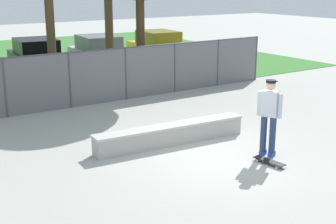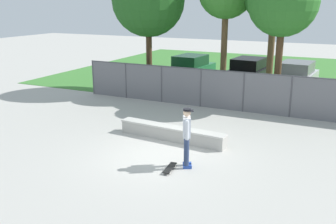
{
  "view_description": "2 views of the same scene",
  "coord_description": "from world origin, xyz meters",
  "px_view_note": "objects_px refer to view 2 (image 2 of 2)",
  "views": [
    {
      "loc": [
        -6.72,
        -7.91,
        3.97
      ],
      "look_at": [
        -0.57,
        1.27,
        0.93
      ],
      "focal_mm": 50.24,
      "sensor_mm": 36.0,
      "label": 1
    },
    {
      "loc": [
        5.17,
        -10.41,
        4.81
      ],
      "look_at": [
        -0.22,
        0.96,
        1.21
      ],
      "focal_mm": 40.8,
      "sensor_mm": 36.0,
      "label": 2
    }
  ],
  "objects_px": {
    "car_silver": "(296,77)",
    "skateboarder": "(187,135)",
    "tree_near_left": "(148,0)",
    "skateboard": "(170,168)",
    "tree_far": "(283,2)",
    "concrete_ledge": "(172,133)",
    "car_green": "(189,69)",
    "car_black": "(248,72)"
  },
  "relations": [
    {
      "from": "tree_far",
      "to": "car_black",
      "type": "distance_m",
      "value": 6.58
    },
    {
      "from": "skateboarder",
      "to": "car_green",
      "type": "height_order",
      "value": "skateboarder"
    },
    {
      "from": "tree_far",
      "to": "car_black",
      "type": "height_order",
      "value": "tree_far"
    },
    {
      "from": "tree_near_left",
      "to": "car_silver",
      "type": "xyz_separation_m",
      "value": [
        7.36,
        3.56,
        -4.11
      ]
    },
    {
      "from": "concrete_ledge",
      "to": "tree_far",
      "type": "height_order",
      "value": "tree_far"
    },
    {
      "from": "tree_far",
      "to": "car_black",
      "type": "bearing_deg",
      "value": 118.4
    },
    {
      "from": "car_silver",
      "to": "car_green",
      "type": "bearing_deg",
      "value": 179.69
    },
    {
      "from": "skateboarder",
      "to": "car_silver",
      "type": "height_order",
      "value": "skateboarder"
    },
    {
      "from": "tree_near_left",
      "to": "car_green",
      "type": "distance_m",
      "value": 5.54
    },
    {
      "from": "tree_far",
      "to": "car_green",
      "type": "distance_m",
      "value": 8.46
    },
    {
      "from": "skateboarder",
      "to": "car_black",
      "type": "distance_m",
      "value": 12.57
    },
    {
      "from": "tree_far",
      "to": "car_black",
      "type": "relative_size",
      "value": 1.48
    },
    {
      "from": "concrete_ledge",
      "to": "car_green",
      "type": "relative_size",
      "value": 0.96
    },
    {
      "from": "car_green",
      "to": "car_black",
      "type": "bearing_deg",
      "value": 4.94
    },
    {
      "from": "skateboard",
      "to": "tree_far",
      "type": "relative_size",
      "value": 0.13
    },
    {
      "from": "concrete_ledge",
      "to": "car_green",
      "type": "height_order",
      "value": "car_green"
    },
    {
      "from": "skateboard",
      "to": "tree_far",
      "type": "xyz_separation_m",
      "value": [
        1.57,
        8.33,
        4.77
      ]
    },
    {
      "from": "car_green",
      "to": "skateboard",
      "type": "bearing_deg",
      "value": -70.21
    },
    {
      "from": "tree_near_left",
      "to": "car_black",
      "type": "xyz_separation_m",
      "value": [
        4.57,
        3.91,
        -4.11
      ]
    },
    {
      "from": "concrete_ledge",
      "to": "car_black",
      "type": "distance_m",
      "value": 10.54
    },
    {
      "from": "skateboarder",
      "to": "skateboard",
      "type": "bearing_deg",
      "value": -129.78
    },
    {
      "from": "skateboard",
      "to": "tree_near_left",
      "type": "distance_m",
      "value": 11.63
    },
    {
      "from": "tree_near_left",
      "to": "car_black",
      "type": "height_order",
      "value": "tree_near_left"
    },
    {
      "from": "skateboarder",
      "to": "tree_near_left",
      "type": "bearing_deg",
      "value": 124.17
    },
    {
      "from": "concrete_ledge",
      "to": "car_silver",
      "type": "height_order",
      "value": "car_silver"
    },
    {
      "from": "concrete_ledge",
      "to": "skateboarder",
      "type": "height_order",
      "value": "skateboarder"
    },
    {
      "from": "car_black",
      "to": "car_silver",
      "type": "distance_m",
      "value": 2.82
    },
    {
      "from": "concrete_ledge",
      "to": "car_green",
      "type": "xyz_separation_m",
      "value": [
        -3.48,
        10.21,
        0.58
      ]
    },
    {
      "from": "car_black",
      "to": "car_silver",
      "type": "height_order",
      "value": "same"
    },
    {
      "from": "skateboard",
      "to": "tree_far",
      "type": "distance_m",
      "value": 9.73
    },
    {
      "from": "skateboarder",
      "to": "tree_near_left",
      "type": "height_order",
      "value": "tree_near_left"
    },
    {
      "from": "concrete_ledge",
      "to": "car_silver",
      "type": "distance_m",
      "value": 10.6
    },
    {
      "from": "car_green",
      "to": "tree_near_left",
      "type": "bearing_deg",
      "value": -104.75
    },
    {
      "from": "tree_near_left",
      "to": "tree_far",
      "type": "bearing_deg",
      "value": -5.57
    },
    {
      "from": "skateboarder",
      "to": "car_silver",
      "type": "relative_size",
      "value": 0.42
    },
    {
      "from": "car_silver",
      "to": "skateboarder",
      "type": "bearing_deg",
      "value": -97.17
    },
    {
      "from": "car_black",
      "to": "car_silver",
      "type": "xyz_separation_m",
      "value": [
        2.8,
        -0.35,
        0.0
      ]
    },
    {
      "from": "skateboarder",
      "to": "tree_far",
      "type": "xyz_separation_m",
      "value": [
        1.22,
        7.91,
        3.81
      ]
    },
    {
      "from": "skateboard",
      "to": "concrete_ledge",
      "type": "bearing_deg",
      "value": 113.75
    },
    {
      "from": "car_black",
      "to": "car_silver",
      "type": "relative_size",
      "value": 1.0
    },
    {
      "from": "tree_far",
      "to": "car_silver",
      "type": "xyz_separation_m",
      "value": [
        0.31,
        4.25,
        -4.01
      ]
    },
    {
      "from": "tree_far",
      "to": "car_green",
      "type": "bearing_deg",
      "value": 144.97
    }
  ]
}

